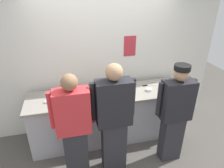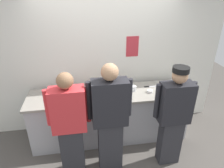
{
  "view_description": "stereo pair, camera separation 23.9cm",
  "coord_description": "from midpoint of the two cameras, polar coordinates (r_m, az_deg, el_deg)",
  "views": [
    {
      "loc": [
        -0.67,
        -2.56,
        2.58
      ],
      "look_at": [
        0.03,
        0.34,
        1.11
      ],
      "focal_mm": 32.11,
      "sensor_mm": 36.0,
      "label": 1
    },
    {
      "loc": [
        -0.44,
        -2.61,
        2.58
      ],
      "look_at": [
        0.03,
        0.34,
        1.11
      ],
      "focal_mm": 32.11,
      "sensor_mm": 36.0,
      "label": 2
    }
  ],
  "objects": [
    {
      "name": "ground_plane",
      "position": [
        3.7,
        2.3,
        -18.1
      ],
      "size": [
        9.0,
        9.0,
        0.0
      ],
      "primitive_type": "plane",
      "color": "#514C47"
    },
    {
      "name": "wall_back",
      "position": [
        3.69,
        0.09,
        7.38
      ],
      "size": [
        4.36,
        0.11,
        2.78
      ],
      "color": "silver",
      "rests_on": "ground"
    },
    {
      "name": "prep_counter",
      "position": [
        3.68,
        1.29,
        -8.9
      ],
      "size": [
        2.78,
        0.71,
        0.92
      ],
      "color": "#B2B2B7",
      "rests_on": "ground"
    },
    {
      "name": "chef_near_left",
      "position": [
        2.84,
        -9.52,
        -11.31
      ],
      "size": [
        0.6,
        0.24,
        1.64
      ],
      "color": "#2D2D33",
      "rests_on": "ground"
    },
    {
      "name": "chef_center",
      "position": [
        2.84,
        1.87,
        -9.74
      ],
      "size": [
        0.63,
        0.24,
        1.73
      ],
      "color": "#2D2D33",
      "rests_on": "ground"
    },
    {
      "name": "chef_far_right",
      "position": [
        3.13,
        19.22,
        -8.53
      ],
      "size": [
        0.6,
        0.24,
        1.64
      ],
      "color": "#2D2D33",
      "rests_on": "ground"
    },
    {
      "name": "plate_stack_front",
      "position": [
        3.42,
        -4.94,
        -2.09
      ],
      "size": [
        0.24,
        0.24,
        0.08
      ],
      "color": "white",
      "rests_on": "prep_counter"
    },
    {
      "name": "mixing_bowl_steel",
      "position": [
        3.38,
        4.37,
        -2.08
      ],
      "size": [
        0.36,
        0.36,
        0.12
      ],
      "primitive_type": "cylinder",
      "color": "#B7BABF",
      "rests_on": "prep_counter"
    },
    {
      "name": "sheet_tray",
      "position": [
        3.4,
        -12.25,
        -3.39
      ],
      "size": [
        0.54,
        0.4,
        0.02
      ],
      "primitive_type": "cube",
      "rotation": [
        0.0,
        0.0,
        -0.21
      ],
      "color": "#B7BABF",
      "rests_on": "prep_counter"
    },
    {
      "name": "squeeze_bottle_primary",
      "position": [
        3.37,
        -1.71,
        -1.52
      ],
      "size": [
        0.06,
        0.06,
        0.19
      ],
      "color": "orange",
      "rests_on": "prep_counter"
    },
    {
      "name": "ramekin_yellow_sauce",
      "position": [
        3.54,
        12.68,
        -2.01
      ],
      "size": [
        0.1,
        0.1,
        0.04
      ],
      "color": "white",
      "rests_on": "prep_counter"
    },
    {
      "name": "ramekin_orange_sauce",
      "position": [
        3.84,
        16.77,
        -0.24
      ],
      "size": [
        0.11,
        0.11,
        0.04
      ],
      "color": "white",
      "rests_on": "prep_counter"
    },
    {
      "name": "ramekin_red_sauce",
      "position": [
        3.65,
        7.76,
        -0.68
      ],
      "size": [
        0.09,
        0.09,
        0.04
      ],
      "color": "white",
      "rests_on": "prep_counter"
    },
    {
      "name": "deli_cup",
      "position": [
        3.52,
        8.14,
        -1.31
      ],
      "size": [
        0.09,
        0.09,
        0.09
      ],
      "primitive_type": "cylinder",
      "color": "white",
      "rests_on": "prep_counter"
    },
    {
      "name": "chefs_knife",
      "position": [
        3.73,
        12.65,
        -0.75
      ],
      "size": [
        0.28,
        0.03,
        0.02
      ],
      "color": "#B7BABF",
      "rests_on": "prep_counter"
    }
  ]
}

